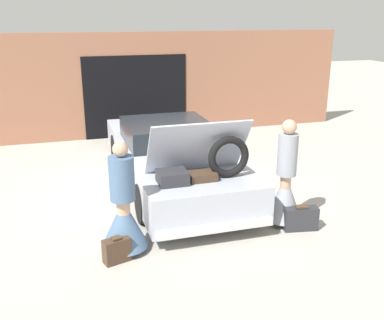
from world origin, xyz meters
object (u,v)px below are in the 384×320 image
person_right (285,188)px  suitcase_beside_right_person (301,218)px  car (171,156)px  person_left (124,214)px  suitcase_beside_left_person (117,250)px

person_right → suitcase_beside_right_person: 0.54m
car → person_left: 2.74m
person_left → person_right: (2.60, 0.14, 0.04)m
person_right → suitcase_beside_left_person: (-2.75, -0.42, -0.45)m
person_right → suitcase_beside_left_person: size_ratio=4.27×
person_left → person_right: size_ratio=0.95×
person_left → suitcase_beside_right_person: 2.78m
suitcase_beside_left_person → suitcase_beside_right_person: suitcase_beside_right_person is taller
car → suitcase_beside_left_person: car is taller
suitcase_beside_left_person → suitcase_beside_right_person: 2.90m
suitcase_beside_left_person → person_right: bearing=8.6°
car → suitcase_beside_right_person: 2.96m
suitcase_beside_left_person → suitcase_beside_right_person: size_ratio=0.73×
car → suitcase_beside_right_person: bearing=-60.4°
suitcase_beside_right_person → suitcase_beside_left_person: bearing=-177.3°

